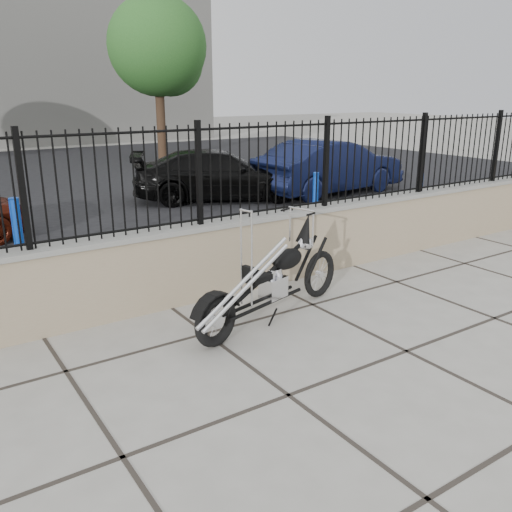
% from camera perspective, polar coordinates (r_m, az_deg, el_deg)
% --- Properties ---
extents(ground_plane, '(90.00, 90.00, 0.00)m').
position_cam_1_polar(ground_plane, '(5.79, 15.56, -9.65)').
color(ground_plane, '#99968E').
rests_on(ground_plane, ground).
extents(parking_lot, '(30.00, 30.00, 0.00)m').
position_cam_1_polar(parking_lot, '(16.50, -19.25, 7.26)').
color(parking_lot, black).
rests_on(parking_lot, ground).
extents(retaining_wall, '(14.00, 0.36, 0.96)m').
position_cam_1_polar(retaining_wall, '(7.35, 1.14, 0.77)').
color(retaining_wall, gray).
rests_on(retaining_wall, ground_plane).
extents(iron_fence, '(14.00, 0.08, 1.20)m').
position_cam_1_polar(iron_fence, '(7.13, 1.19, 9.14)').
color(iron_fence, black).
rests_on(iron_fence, retaining_wall).
extents(chopper_motorcycle, '(2.34, 1.00, 1.39)m').
position_cam_1_polar(chopper_motorcycle, '(6.06, 1.57, -0.69)').
color(chopper_motorcycle, black).
rests_on(chopper_motorcycle, ground_plane).
extents(car_black, '(4.43, 3.18, 1.19)m').
position_cam_1_polar(car_black, '(13.11, -3.86, 8.50)').
color(car_black, black).
rests_on(car_black, parking_lot).
extents(car_blue, '(4.24, 1.78, 1.36)m').
position_cam_1_polar(car_blue, '(14.01, 7.81, 9.29)').
color(car_blue, black).
rests_on(car_blue, parking_lot).
extents(bollard_a, '(0.16, 0.16, 1.13)m').
position_cam_1_polar(bollard_a, '(8.26, -23.71, 1.76)').
color(bollard_a, '#0C3CBE').
rests_on(bollard_a, ground_plane).
extents(bollard_b, '(0.13, 0.13, 0.97)m').
position_cam_1_polar(bollard_b, '(11.07, 6.27, 6.26)').
color(bollard_b, '#0C55B5').
rests_on(bollard_b, ground_plane).
extents(bollard_c, '(0.13, 0.13, 0.85)m').
position_cam_1_polar(bollard_c, '(12.23, 16.87, 6.37)').
color(bollard_c, blue).
rests_on(bollard_c, ground_plane).
extents(tree_right, '(3.60, 3.60, 6.07)m').
position_cam_1_polar(tree_right, '(21.48, -10.39, 21.37)').
color(tree_right, '#382619').
rests_on(tree_right, ground_plane).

